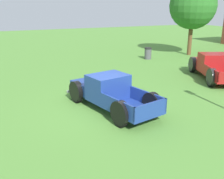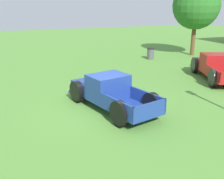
# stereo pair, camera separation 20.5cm
# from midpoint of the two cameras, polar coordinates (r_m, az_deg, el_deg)

# --- Properties ---
(ground_plane) EXTENTS (80.00, 80.00, 0.00)m
(ground_plane) POSITION_cam_midpoint_polar(r_m,az_deg,el_deg) (11.82, -1.96, -4.09)
(ground_plane) COLOR #548C38
(pickup_truck_foreground) EXTENTS (5.13, 2.81, 1.49)m
(pickup_truck_foreground) POSITION_cam_midpoint_polar(r_m,az_deg,el_deg) (11.80, -1.52, -0.46)
(pickup_truck_foreground) COLOR navy
(pickup_truck_foreground) RESTS_ON ground_plane
(pickup_truck_behind_left) EXTENTS (5.24, 3.50, 1.51)m
(pickup_truck_behind_left) POSITION_cam_midpoint_polar(r_m,az_deg,el_deg) (17.77, 20.34, 4.69)
(pickup_truck_behind_left) COLOR maroon
(pickup_truck_behind_left) RESTS_ON ground_plane
(trash_can) EXTENTS (0.59, 0.59, 0.95)m
(trash_can) POSITION_cam_midpoint_polar(r_m,az_deg,el_deg) (22.69, 7.40, 7.63)
(trash_can) COLOR #4C4C51
(trash_can) RESTS_ON ground_plane
(oak_tree_east) EXTENTS (4.02, 4.02, 6.28)m
(oak_tree_east) POSITION_cam_midpoint_polar(r_m,az_deg,el_deg) (25.12, 16.59, 16.70)
(oak_tree_east) COLOR brown
(oak_tree_east) RESTS_ON ground_plane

